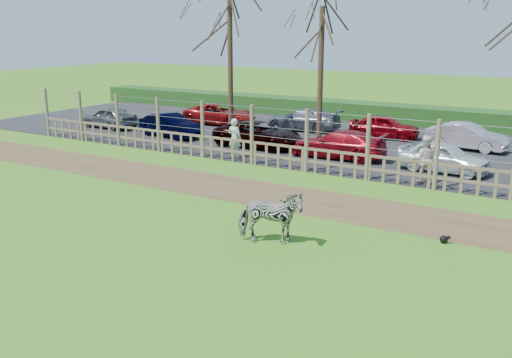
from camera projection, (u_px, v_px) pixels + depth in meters
The scene contains 20 objects.
ground at pixel (179, 232), 15.88m from camera, with size 120.00×120.00×0.00m, color #60A833.
dirt_strip at pixel (261, 193), 19.61m from camera, with size 34.00×2.80×0.01m, color brown.
asphalt at pixel (364, 144), 27.89m from camera, with size 44.00×13.00×0.04m, color #232326.
hedge at pixel (407, 115), 33.56m from camera, with size 46.00×2.00×1.10m, color #1E4716.
fence at pixel (306, 152), 22.31m from camera, with size 30.16×0.16×2.50m.
tree_left at pixel (230, 26), 28.03m from camera, with size 4.80×4.80×7.88m.
tree_mid at pixel (321, 42), 26.82m from camera, with size 4.80×4.80×6.83m.
zebra at pixel (270, 217), 14.84m from camera, with size 0.79×1.74×1.47m, color gray.
visitor_a at pixel (235, 138), 24.58m from camera, with size 0.63×0.41×1.72m, color #BEDFBC.
visitor_b at pixel (425, 159), 20.65m from camera, with size 0.84×0.65×1.72m, color beige.
crow at pixel (444, 239), 15.03m from camera, with size 0.28×0.21×0.23m.
car_0 at pixel (109, 117), 32.09m from camera, with size 1.42×3.52×1.20m, color #585C5F.
car_1 at pixel (170, 125), 29.46m from camera, with size 1.27×3.64×1.20m, color black.
car_2 at pixel (258, 134), 26.94m from camera, with size 1.99×4.32×1.20m, color black.
car_3 at pixel (339, 144), 24.67m from camera, with size 1.68×4.13×1.20m, color maroon.
car_4 at pixel (443, 157), 22.23m from camera, with size 1.42×3.52×1.20m, color silver.
car_8 at pixel (220, 114), 33.29m from camera, with size 1.99×4.32×1.20m, color maroon.
car_9 at pixel (303, 119), 31.36m from camera, with size 1.68×4.13×1.20m, color slate.
car_10 at pixel (384, 126), 29.10m from camera, with size 1.42×3.52×1.20m, color maroon.
car_11 at pixel (467, 136), 26.41m from camera, with size 1.27×3.64×1.20m, color #C1B2C0.
Camera 1 is at (9.54, -11.73, 5.50)m, focal length 40.00 mm.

